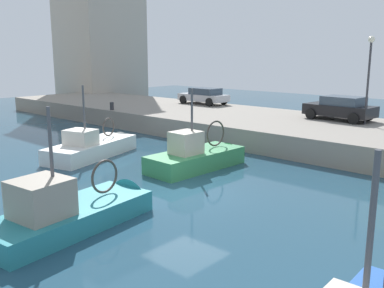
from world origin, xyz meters
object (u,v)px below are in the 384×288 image
(parked_car_black, at_px, (341,108))
(quay_streetlamp, at_px, (369,66))
(mooring_bollard_north, at_px, (112,106))
(fishing_boat_white, at_px, (96,153))
(parked_car_silver, at_px, (204,96))
(fishing_boat_teal, at_px, (79,219))
(fishing_boat_green, at_px, (201,164))

(parked_car_black, distance_m, quay_streetlamp, 3.11)
(mooring_bollard_north, bearing_deg, quay_streetlamp, -70.14)
(fishing_boat_white, xyz_separation_m, parked_car_silver, (13.12, 4.03, 1.77))
(fishing_boat_teal, bearing_deg, parked_car_silver, 30.76)
(mooring_bollard_north, bearing_deg, parked_car_black, -65.78)
(fishing_boat_teal, xyz_separation_m, quay_streetlamp, (17.37, -1.97, 4.29))
(parked_car_black, bearing_deg, mooring_bollard_north, 114.22)
(quay_streetlamp, bearing_deg, parked_car_black, 70.20)
(fishing_boat_teal, bearing_deg, fishing_boat_white, 51.47)
(fishing_boat_green, bearing_deg, fishing_boat_white, 108.52)
(fishing_boat_teal, relative_size, parked_car_silver, 1.50)
(fishing_boat_teal, relative_size, parked_car_black, 1.49)
(parked_car_silver, bearing_deg, parked_car_black, -94.25)
(fishing_boat_teal, xyz_separation_m, parked_car_silver, (18.84, 11.21, 1.70))
(fishing_boat_white, bearing_deg, fishing_boat_green, -71.48)
(fishing_boat_white, bearing_deg, parked_car_silver, 17.07)
(fishing_boat_green, bearing_deg, mooring_bollard_north, 70.84)
(fishing_boat_teal, relative_size, quay_streetlamp, 1.27)
(fishing_boat_green, distance_m, mooring_bollard_north, 12.74)
(fishing_boat_green, height_order, mooring_bollard_north, fishing_boat_green)
(fishing_boat_teal, height_order, fishing_boat_white, fishing_boat_teal)
(parked_car_black, bearing_deg, quay_streetlamp, -109.80)
(fishing_boat_white, distance_m, parked_car_silver, 13.83)
(fishing_boat_teal, distance_m, parked_car_black, 18.08)
(fishing_boat_teal, height_order, parked_car_black, fishing_boat_teal)
(quay_streetlamp, bearing_deg, mooring_bollard_north, 109.86)
(parked_car_black, bearing_deg, parked_car_silver, 85.75)
(fishing_boat_white, relative_size, quay_streetlamp, 1.30)
(fishing_boat_green, bearing_deg, fishing_boat_teal, -167.35)
(parked_car_silver, bearing_deg, mooring_bollard_north, 160.97)
(mooring_bollard_north, bearing_deg, fishing_boat_white, -132.78)
(parked_car_silver, height_order, parked_car_black, parked_car_black)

